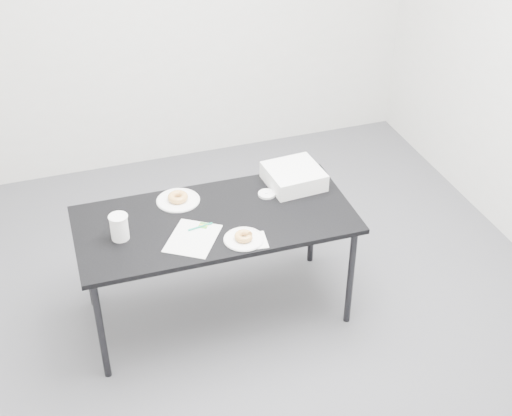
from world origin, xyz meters
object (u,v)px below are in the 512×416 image
object	(u,v)px
donut_near	(244,236)
plate_far	(178,200)
pen	(200,227)
table	(215,226)
scorecard	(193,238)
donut_far	(178,197)
bakery_box	(294,176)
plate_near	(244,239)
coffee_cup	(119,227)

from	to	relation	value
donut_near	plate_far	bearing A→B (deg)	117.20
pen	plate_far	xyz separation A→B (m)	(-0.05, 0.29, -0.00)
table	pen	world-z (taller)	pen
table	scorecard	world-z (taller)	scorecard
donut_far	bakery_box	distance (m)	0.68
scorecard	plate_far	world-z (taller)	plate_far
plate_near	plate_far	size ratio (longest dim) A/B	0.86
table	donut_far	distance (m)	0.28
table	scorecard	bearing A→B (deg)	-137.58
table	plate_near	world-z (taller)	plate_near
table	bakery_box	distance (m)	0.57
plate_near	coffee_cup	world-z (taller)	coffee_cup
pen	donut_near	bearing A→B (deg)	-52.93
coffee_cup	bakery_box	world-z (taller)	coffee_cup
plate_near	donut_far	distance (m)	0.52
pen	scorecard	bearing A→B (deg)	-137.19
pen	bakery_box	world-z (taller)	bakery_box
pen	bakery_box	size ratio (longest dim) A/B	0.46
table	bakery_box	size ratio (longest dim) A/B	5.04
scorecard	table	bearing A→B (deg)	75.10
donut_near	coffee_cup	bearing A→B (deg)	159.85
pen	bakery_box	xyz separation A→B (m)	(0.62, 0.25, 0.04)
plate_far	donut_near	bearing A→B (deg)	-62.80
table	coffee_cup	distance (m)	0.53
donut_near	pen	bearing A→B (deg)	136.45
pen	plate_near	xyz separation A→B (m)	(0.19, -0.18, -0.00)
pen	bakery_box	bearing A→B (deg)	12.12
plate_far	donut_far	world-z (taller)	donut_far
coffee_cup	plate_near	bearing A→B (deg)	-20.15
plate_far	coffee_cup	size ratio (longest dim) A/B	1.72
scorecard	donut_near	bearing A→B (deg)	12.06
table	plate_far	bearing A→B (deg)	124.85
donut_near	coffee_cup	size ratio (longest dim) A/B	0.70
table	donut_near	size ratio (longest dim) A/B	15.36
donut_far	coffee_cup	bearing A→B (deg)	-146.38
plate_near	coffee_cup	xyz separation A→B (m)	(-0.60, 0.22, 0.06)
donut_near	plate_near	bearing A→B (deg)	0.00
scorecard	donut_near	distance (m)	0.27
plate_far	donut_far	size ratio (longest dim) A/B	2.13
coffee_cup	scorecard	bearing A→B (deg)	-19.15
pen	coffee_cup	world-z (taller)	coffee_cup
table	plate_far	distance (m)	0.27
pen	coffee_cup	size ratio (longest dim) A/B	0.98
scorecard	plate_far	xyz separation A→B (m)	(0.01, 0.36, 0.00)
table	donut_near	distance (m)	0.27
pen	plate_far	bearing A→B (deg)	90.88
pen	donut_far	distance (m)	0.29
scorecard	pen	size ratio (longest dim) A/B	2.15
scorecard	donut_near	world-z (taller)	donut_near
table	coffee_cup	world-z (taller)	coffee_cup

